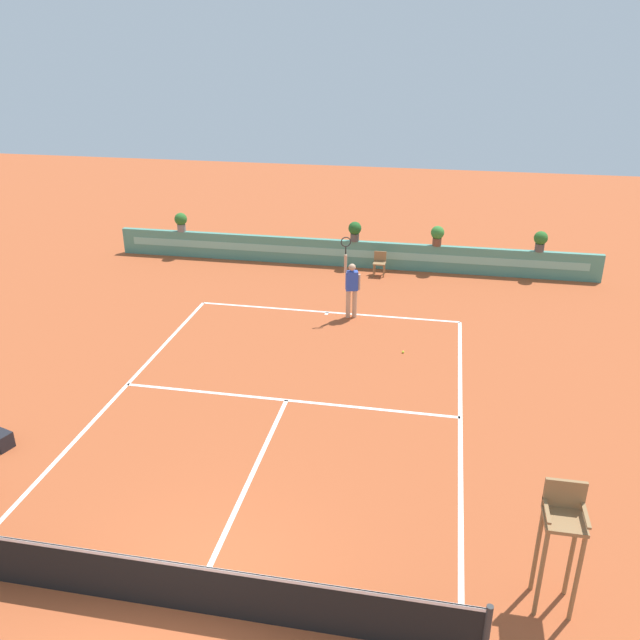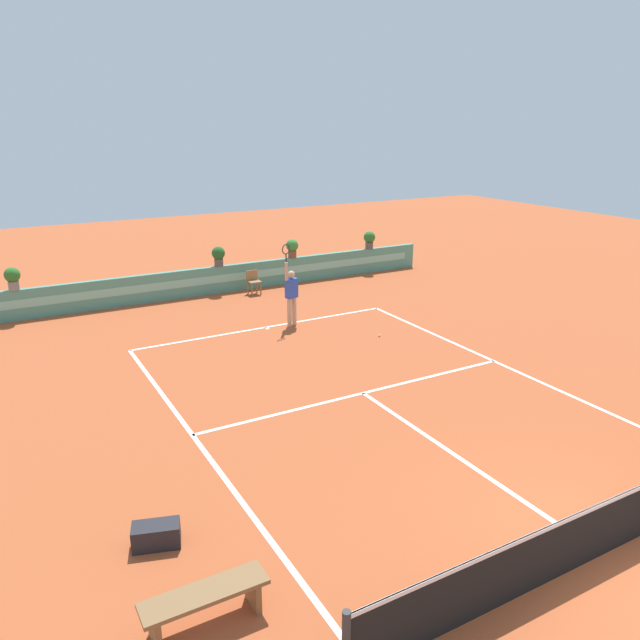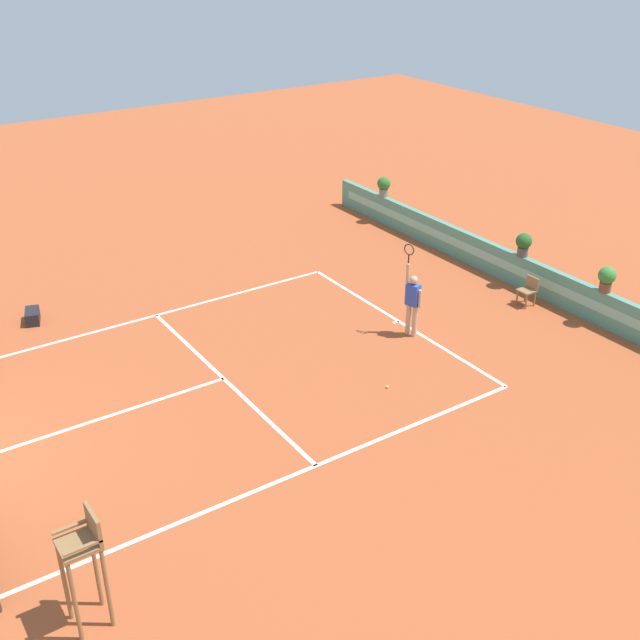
{
  "view_description": "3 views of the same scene",
  "coord_description": "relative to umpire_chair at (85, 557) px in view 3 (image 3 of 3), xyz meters",
  "views": [
    {
      "loc": [
        3.38,
        -6.95,
        8.19
      ],
      "look_at": [
        0.32,
        9.03,
        1.0
      ],
      "focal_mm": 37.08,
      "sensor_mm": 36.0,
      "label": 1
    },
    {
      "loc": [
        -7.26,
        -4.49,
        6.04
      ],
      "look_at": [
        0.32,
        9.03,
        1.0
      ],
      "focal_mm": 34.41,
      "sensor_mm": 36.0,
      "label": 2
    },
    {
      "loc": [
        14.95,
        -0.74,
        10.09
      ],
      "look_at": [
        0.32,
        9.03,
        1.0
      ],
      "focal_mm": 44.07,
      "sensor_mm": 36.0,
      "label": 3
    }
  ],
  "objects": [
    {
      "name": "umpire_chair",
      "position": [
        0.0,
        0.0,
        0.0
      ],
      "size": [
        0.6,
        0.6,
        2.14
      ],
      "color": "olive",
      "rests_on": "ground"
    },
    {
      "name": "potted_plant_centre",
      "position": [
        -5.24,
        15.13,
        0.07
      ],
      "size": [
        0.48,
        0.48,
        0.72
      ],
      "color": "#514C47",
      "rests_on": "back_wall_barrier"
    },
    {
      "name": "gear_bag",
      "position": [
        -11.09,
        2.12,
        -1.16
      ],
      "size": [
        0.78,
        0.55,
        0.36
      ],
      "primitive_type": "cube",
      "rotation": [
        0.0,
        0.0,
        -0.31
      ],
      "color": "black",
      "rests_on": "ground"
    },
    {
      "name": "back_wall_barrier",
      "position": [
        -5.45,
        15.12,
        -0.84
      ],
      "size": [
        18.0,
        0.21,
        1.0
      ],
      "color": "#4C8E7A",
      "rests_on": "ground"
    },
    {
      "name": "ground_plane",
      "position": [
        -5.45,
        4.74,
        -1.34
      ],
      "size": [
        60.0,
        60.0,
        0.0
      ],
      "primitive_type": "plane",
      "color": "#A84C28"
    },
    {
      "name": "tennis_player",
      "position": [
        -4.66,
        10.39,
        -0.29
      ],
      "size": [
        0.6,
        0.31,
        2.58
      ],
      "color": "tan",
      "rests_on": "ground"
    },
    {
      "name": "potted_plant_far_left",
      "position": [
        -12.01,
        15.13,
        0.07
      ],
      "size": [
        0.48,
        0.48,
        0.72
      ],
      "color": "gray",
      "rests_on": "back_wall_barrier"
    },
    {
      "name": "tennis_ball_near_baseline",
      "position": [
        -2.89,
        8.21,
        -1.31
      ],
      "size": [
        0.07,
        0.07,
        0.07
      ],
      "primitive_type": "sphere",
      "color": "#CCE033",
      "rests_on": "ground"
    },
    {
      "name": "ball_kid_chair",
      "position": [
        -4.22,
        14.39,
        -0.86
      ],
      "size": [
        0.44,
        0.44,
        0.85
      ],
      "color": "olive",
      "rests_on": "ground"
    },
    {
      "name": "potted_plant_right",
      "position": [
        -2.24,
        15.13,
        0.07
      ],
      "size": [
        0.48,
        0.48,
        0.72
      ],
      "color": "brown",
      "rests_on": "back_wall_barrier"
    },
    {
      "name": "court_lines",
      "position": [
        -5.45,
        5.45,
        -1.34
      ],
      "size": [
        8.32,
        11.94,
        0.01
      ],
      "color": "white",
      "rests_on": "ground"
    }
  ]
}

